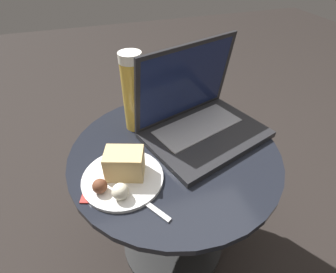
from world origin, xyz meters
TOP-DOWN VIEW (x-y plane):
  - ground_plane at (0.00, 0.00)m, footprint 6.00×6.00m
  - table at (0.00, 0.00)m, footprint 0.59×0.59m
  - napkin at (-0.18, -0.08)m, footprint 0.17×0.14m
  - laptop at (0.10, 0.06)m, footprint 0.40×0.34m
  - beer_glass at (-0.08, 0.15)m, footprint 0.06×0.06m
  - snack_plate at (-0.16, -0.06)m, footprint 0.20×0.20m
  - fork at (-0.13, -0.13)m, footprint 0.10×0.15m

SIDE VIEW (x-z plane):
  - ground_plane at x=0.00m, z-range 0.00..0.00m
  - table at x=0.00m, z-range 0.09..0.57m
  - napkin at x=-0.18m, z-range 0.49..0.49m
  - fork at x=-0.13m, z-range 0.49..0.49m
  - snack_plate at x=-0.16m, z-range 0.47..0.55m
  - laptop at x=0.10m, z-range 0.41..0.67m
  - beer_glass at x=-0.08m, z-range 0.49..0.72m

